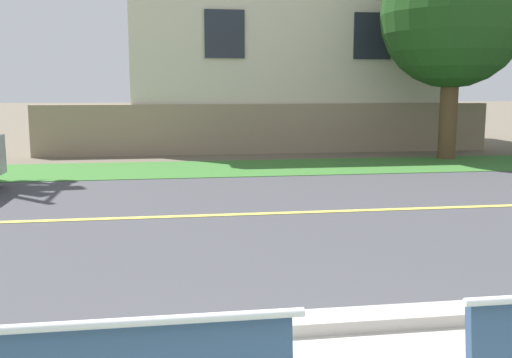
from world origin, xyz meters
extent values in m
plane|color=#665B4C|center=(0.00, 8.00, 0.00)|extent=(140.00, 140.00, 0.00)
cube|color=#ADA89E|center=(0.00, 2.35, 0.06)|extent=(44.00, 0.30, 0.11)
cube|color=#424247|center=(0.00, 6.50, 0.00)|extent=(52.00, 8.00, 0.01)
cube|color=#E0CC4C|center=(0.00, 6.50, 0.01)|extent=(48.00, 0.14, 0.01)
cube|color=#38702D|center=(0.00, 11.50, 0.01)|extent=(48.00, 2.80, 0.02)
cylinder|color=silver|center=(-1.34, 0.29, 0.99)|extent=(2.03, 0.04, 0.04)
cylinder|color=brown|center=(6.43, 12.49, 1.15)|extent=(0.45, 0.45, 2.30)
sphere|color=#1E4719|center=(6.43, 12.49, 3.67)|extent=(3.67, 3.67, 3.67)
cube|color=gray|center=(2.08, 14.55, 0.70)|extent=(13.00, 0.36, 1.40)
cube|color=beige|center=(2.92, 17.75, 3.01)|extent=(9.40, 6.40, 6.01)
cube|color=#232833|center=(0.81, 14.52, 3.31)|extent=(1.10, 0.06, 1.30)
cube|color=#232833|center=(5.04, 14.52, 3.31)|extent=(1.10, 0.06, 1.30)
camera|label=1|loc=(-0.82, -1.75, 1.83)|focal=40.82mm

